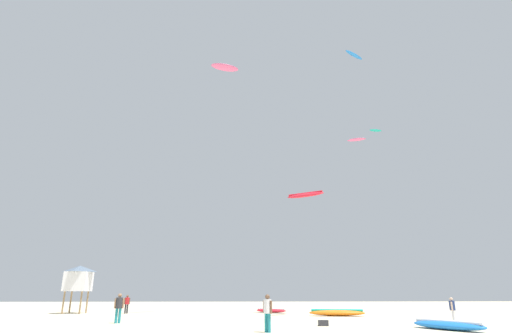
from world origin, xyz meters
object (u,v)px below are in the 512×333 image
object	(u,v)px
person_midground	(119,306)
lifeguard_tower	(79,278)
person_right	(127,303)
kite_grounded_mid	(337,313)
kite_aloft_4	(305,195)
person_foreground	(268,310)
kite_grounded_far	(448,325)
kite_aloft_3	(376,130)
kite_aloft_2	(356,140)
kite_aloft_1	(354,55)
kite_grounded_near	(271,310)
cooler_box	(323,323)
person_left	(452,308)
kite_aloft_0	(225,67)

from	to	relation	value
person_midground	lifeguard_tower	bearing A→B (deg)	21.15
person_right	kite_grounded_mid	xyz separation A→B (m)	(18.03, -4.32, -0.67)
lifeguard_tower	kite_aloft_4	world-z (taller)	kite_aloft_4
person_foreground	person_right	bearing A→B (deg)	81.83
kite_grounded_far	kite_aloft_3	bearing A→B (deg)	74.02
kite_aloft_2	kite_aloft_4	bearing A→B (deg)	-127.96
kite_aloft_1	kite_aloft_3	world-z (taller)	kite_aloft_3
kite_aloft_1	kite_grounded_near	bearing A→B (deg)	130.36
lifeguard_tower	kite_aloft_3	bearing A→B (deg)	26.61
kite_grounded_mid	lifeguard_tower	distance (m)	23.20
kite_grounded_near	cooler_box	distance (m)	14.68
kite_aloft_1	kite_grounded_far	bearing A→B (deg)	-84.10
person_foreground	person_left	size ratio (longest dim) A/B	1.15
person_right	kite_grounded_near	xyz separation A→B (m)	(13.10, 1.24, -0.75)
person_right	kite_aloft_4	size ratio (longest dim) A/B	0.43
cooler_box	kite_aloft_3	bearing A→B (deg)	63.18
cooler_box	kite_aloft_4	world-z (taller)	kite_aloft_4
person_right	lifeguard_tower	xyz separation A→B (m)	(-4.59, 0.03, 2.13)
kite_grounded_far	kite_aloft_4	bearing A→B (deg)	109.57
person_foreground	person_right	xyz separation A→B (m)	(-11.66, 16.87, -0.12)
person_right	kite_grounded_mid	world-z (taller)	person_right
person_left	lifeguard_tower	xyz separation A→B (m)	(-28.29, 11.81, 2.15)
person_left	person_right	xyz separation A→B (m)	(-23.70, 11.78, 0.02)
person_midground	kite_aloft_0	bearing A→B (deg)	-45.79
person_midground	cooler_box	bearing A→B (deg)	-112.30
person_left	kite_aloft_3	world-z (taller)	kite_aloft_3
person_foreground	person_midground	world-z (taller)	person_midground
person_left	kite_grounded_far	world-z (taller)	person_left
kite_grounded_mid	person_midground	bearing A→B (deg)	-156.73
person_foreground	kite_aloft_4	distance (m)	18.29
cooler_box	kite_aloft_0	world-z (taller)	kite_aloft_0
kite_grounded_mid	kite_aloft_0	world-z (taller)	kite_aloft_0
person_foreground	person_midground	size ratio (longest dim) A/B	1.00
lifeguard_tower	kite_aloft_3	xyz separation A→B (m)	(35.43, 17.75, 22.62)
person_midground	kite_aloft_3	bearing A→B (deg)	-56.37
person_foreground	kite_grounded_far	xyz separation A→B (m)	(9.54, 0.98, -0.81)
person_midground	kite_aloft_0	distance (m)	25.07
kite_aloft_1	kite_aloft_3	bearing A→B (deg)	67.16
kite_grounded_far	cooler_box	bearing A→B (deg)	156.89
kite_grounded_mid	kite_aloft_0	distance (m)	25.58
person_right	kite_grounded_near	distance (m)	13.18
person_left	kite_grounded_near	xyz separation A→B (m)	(-10.60, 13.02, -0.73)
kite_grounded_far	person_right	bearing A→B (deg)	143.15
person_foreground	cooler_box	world-z (taller)	person_foreground
kite_aloft_2	kite_aloft_3	world-z (taller)	kite_aloft_3
person_midground	lifeguard_tower	distance (m)	13.27
lifeguard_tower	person_foreground	bearing A→B (deg)	-46.12
kite_grounded_near	kite_aloft_3	xyz separation A→B (m)	(17.74, 16.53, 25.50)
kite_grounded_far	lifeguard_tower	xyz separation A→B (m)	(-25.79, 15.92, 2.82)
person_right	cooler_box	xyz separation A→B (m)	(15.13, -13.30, -0.76)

